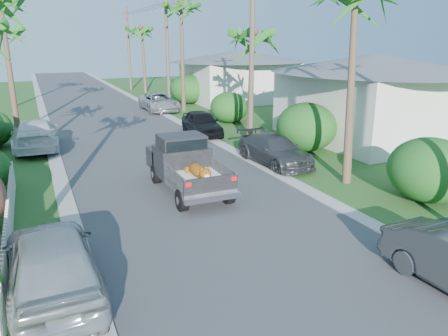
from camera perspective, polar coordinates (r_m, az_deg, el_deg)
name	(u,v)px	position (r m, az deg, el deg)	size (l,w,h in m)	color
ground	(290,289)	(10.63, 8.62, -15.36)	(120.00, 120.00, 0.00)	#2F5821
road	(108,118)	(33.40, -14.90, 6.30)	(8.00, 100.00, 0.02)	#38383A
curb_left	(45,122)	(33.02, -22.30, 5.55)	(0.60, 100.00, 0.06)	#A5A39E
curb_right	(165,114)	(34.30, -7.76, 6.99)	(0.60, 100.00, 0.06)	#A5A39E
pickup_truck	(184,163)	(16.83, -5.21, 0.65)	(1.98, 5.12, 2.06)	black
parked_car_rm	(275,151)	(20.25, 6.65, 2.28)	(1.84, 4.53, 1.32)	#323537
parked_car_rf	(202,123)	(26.41, -2.94, 5.85)	(1.72, 4.28, 1.46)	black
parked_car_rd	(159,102)	(35.98, -8.50, 8.50)	(2.37, 5.14, 1.43)	#B0B3B7
parked_car_ln	(52,262)	(10.64, -21.56, -11.33)	(1.92, 4.78, 1.63)	#A8ABAF
parked_car_lf	(36,135)	(24.93, -23.35, 4.02)	(2.20, 5.41, 1.57)	silver
palm_l_d	(3,28)	(41.59, -26.93, 15.94)	(4.40, 4.40, 7.70)	brown
palm_r_b	(252,32)	(25.36, 3.63, 17.26)	(4.40, 4.40, 7.20)	brown
palm_r_c	(181,5)	(35.46, -5.64, 20.46)	(4.40, 4.40, 9.40)	brown
palm_r_d	(142,28)	(48.93, -10.66, 17.53)	(4.40, 4.40, 8.00)	brown
shrub_r_a	(430,170)	(17.02, 25.34, -0.24)	(2.80, 3.08, 2.30)	#164F1E
shrub_r_b	(306,127)	(22.95, 10.70, 5.30)	(3.00, 3.30, 2.50)	#164F1E
shrub_r_c	(229,107)	(30.59, 0.65, 7.93)	(2.60, 2.86, 2.10)	#164F1E
shrub_r_d	(188,89)	(39.96, -4.71, 10.24)	(3.20, 3.52, 2.60)	#164F1E
picket_fence	(9,224)	(14.03, -26.27, -6.53)	(0.10, 11.00, 1.00)	white
house_right_near	(373,100)	(26.78, 18.94, 8.37)	(8.00, 9.00, 4.80)	silver
house_right_far	(238,78)	(41.78, 1.89, 11.69)	(9.00, 8.00, 4.60)	silver
utility_pole_b	(252,59)	(23.14, 3.64, 14.00)	(1.60, 0.26, 9.00)	brown
utility_pole_c	(167,52)	(37.11, -7.40, 14.80)	(1.60, 0.26, 9.00)	brown
utility_pole_d	(129,49)	(51.66, -12.34, 14.99)	(1.60, 0.26, 9.00)	brown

